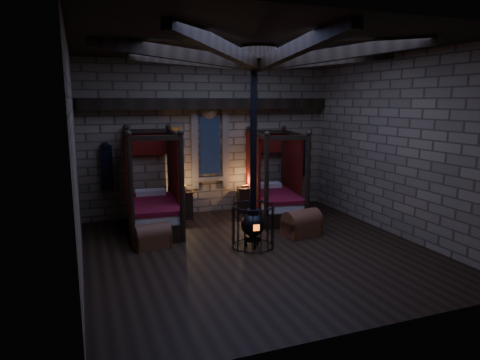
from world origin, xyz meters
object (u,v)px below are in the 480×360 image
object	(u,v)px
bed_left	(153,205)
trunk_right	(302,224)
bed_right	(274,196)
stove	(253,221)
trunk_left	(152,237)

from	to	relation	value
bed_left	trunk_right	size ratio (longest dim) A/B	2.54
bed_right	stove	distance (m)	2.59
trunk_right	stove	world-z (taller)	stove
bed_right	trunk_left	distance (m)	3.81
bed_right	stove	xyz separation A→B (m)	(-1.50, -2.11, 0.02)
bed_left	bed_right	world-z (taller)	bed_left
trunk_left	trunk_right	world-z (taller)	trunk_right
bed_left	trunk_right	xyz separation A→B (m)	(3.19, -1.74, -0.32)
stove	trunk_left	bearing A→B (deg)	165.11
trunk_right	bed_left	bearing A→B (deg)	139.93
bed_left	bed_right	xyz separation A→B (m)	(3.29, 0.00, -0.03)
bed_right	trunk_left	world-z (taller)	bed_right
bed_left	bed_right	size ratio (longest dim) A/B	1.02
trunk_left	stove	world-z (taller)	stove
trunk_right	stove	bearing A→B (deg)	-176.51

